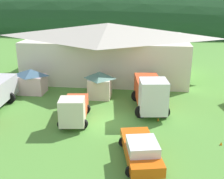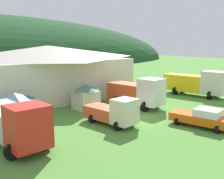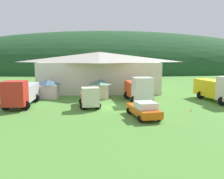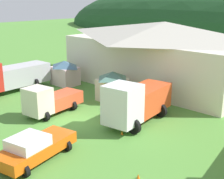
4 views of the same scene
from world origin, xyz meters
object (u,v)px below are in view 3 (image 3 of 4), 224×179
object	(u,v)px
light_truck_cream	(90,97)
play_shed_cream	(100,89)
service_pickup_orange	(144,109)
flatbed_truck_yellow	(219,88)
traffic_cone_mid_row	(147,105)
traffic_cone_near_pickup	(191,111)
heavy_rig_white	(138,89)
depot_building	(100,71)
crane_truck_red	(21,92)
play_shed_pink	(48,89)

from	to	relation	value
light_truck_cream	play_shed_cream	bearing A→B (deg)	162.00
service_pickup_orange	flatbed_truck_yellow	bearing A→B (deg)	113.98
light_truck_cream	traffic_cone_mid_row	size ratio (longest dim) A/B	9.25
service_pickup_orange	traffic_cone_near_pickup	bearing A→B (deg)	103.18
light_truck_cream	traffic_cone_mid_row	distance (m)	7.22
heavy_rig_white	service_pickup_orange	distance (m)	8.69
heavy_rig_white	traffic_cone_mid_row	distance (m)	3.05
play_shed_cream	depot_building	bearing A→B (deg)	91.64
light_truck_cream	flatbed_truck_yellow	distance (m)	17.22
crane_truck_red	light_truck_cream	size ratio (longest dim) A/B	1.50
traffic_cone_mid_row	crane_truck_red	bearing A→B (deg)	-179.61
depot_building	traffic_cone_mid_row	world-z (taller)	depot_building
play_shed_pink	light_truck_cream	xyz separation A→B (m)	(6.39, -6.65, -0.18)
heavy_rig_white	traffic_cone_near_pickup	xyz separation A→B (m)	(5.07, -5.96, -1.74)
play_shed_cream	light_truck_cream	bearing A→B (deg)	-100.64
service_pickup_orange	light_truck_cream	bearing A→B (deg)	-144.04
depot_building	heavy_rig_white	size ratio (longest dim) A/B	3.04
play_shed_pink	crane_truck_red	distance (m)	6.01
traffic_cone_near_pickup	traffic_cone_mid_row	world-z (taller)	traffic_cone_mid_row
depot_building	crane_truck_red	world-z (taller)	depot_building
light_truck_cream	depot_building	bearing A→B (deg)	169.04
heavy_rig_white	play_shed_cream	bearing A→B (deg)	-126.09
play_shed_cream	service_pickup_orange	world-z (taller)	play_shed_cream
light_truck_cream	play_shed_pink	bearing A→B (deg)	-143.50
flatbed_truck_yellow	traffic_cone_near_pickup	xyz separation A→B (m)	(-5.57, -5.48, -1.82)
play_shed_pink	flatbed_truck_yellow	bearing A→B (deg)	-8.88
depot_building	light_truck_cream	size ratio (longest dim) A/B	3.93
play_shed_pink	heavy_rig_white	xyz separation A→B (m)	(12.70, -3.17, 0.35)
play_shed_cream	light_truck_cream	world-z (taller)	play_shed_cream
play_shed_cream	play_shed_pink	xyz separation A→B (m)	(-7.57, 0.36, -0.03)
play_shed_pink	service_pickup_orange	xyz separation A→B (m)	(12.06, -11.79, -0.56)
depot_building	flatbed_truck_yellow	world-z (taller)	depot_building
crane_truck_red	traffic_cone_mid_row	bearing A→B (deg)	87.67
flatbed_truck_yellow	traffic_cone_near_pickup	distance (m)	8.02
light_truck_cream	traffic_cone_mid_row	xyz separation A→B (m)	(7.03, 1.09, -1.21)
heavy_rig_white	flatbed_truck_yellow	world-z (taller)	flatbed_truck_yellow
depot_building	heavy_rig_white	world-z (taller)	depot_building
heavy_rig_white	service_pickup_orange	bearing A→B (deg)	-11.64
flatbed_truck_yellow	traffic_cone_near_pickup	world-z (taller)	flatbed_truck_yellow
traffic_cone_near_pickup	traffic_cone_mid_row	distance (m)	5.62
heavy_rig_white	traffic_cone_mid_row	xyz separation A→B (m)	(0.73, -2.39, -1.74)
service_pickup_orange	traffic_cone_mid_row	distance (m)	6.43
crane_truck_red	light_truck_cream	xyz separation A→B (m)	(8.38, -0.99, -0.47)
depot_building	flatbed_truck_yellow	xyz separation A→B (m)	(16.01, -11.84, -1.69)
play_shed_cream	crane_truck_red	distance (m)	10.93
service_pickup_orange	play_shed_cream	bearing A→B (deg)	-170.42
depot_building	traffic_cone_mid_row	distance (m)	15.45
play_shed_pink	traffic_cone_near_pickup	world-z (taller)	play_shed_pink
depot_building	light_truck_cream	distance (m)	15.05
service_pickup_orange	traffic_cone_near_pickup	distance (m)	6.35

